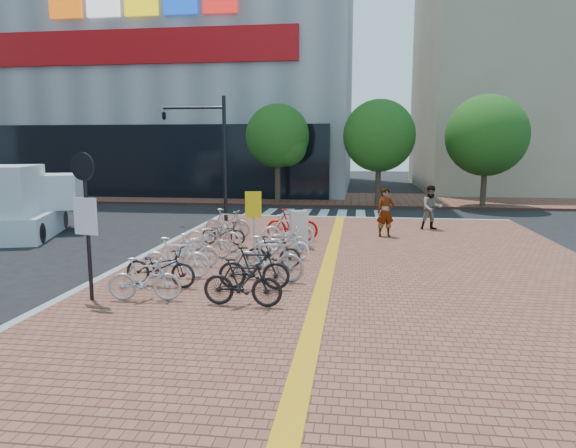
# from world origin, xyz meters

# --- Properties ---
(ground) EXTENTS (120.00, 120.00, 0.00)m
(ground) POSITION_xyz_m (0.00, 0.00, 0.00)
(ground) COLOR black
(ground) RESTS_ON ground
(sidewalk) EXTENTS (14.00, 34.00, 0.15)m
(sidewalk) POSITION_xyz_m (3.00, -5.00, 0.07)
(sidewalk) COLOR brown
(sidewalk) RESTS_ON ground
(tactile_strip) EXTENTS (0.40, 34.00, 0.01)m
(tactile_strip) POSITION_xyz_m (2.00, -5.00, 0.16)
(tactile_strip) COLOR orange
(tactile_strip) RESTS_ON sidewalk
(kerb_north) EXTENTS (14.00, 0.25, 0.15)m
(kerb_north) POSITION_xyz_m (3.00, 12.00, 0.08)
(kerb_north) COLOR gray
(kerb_north) RESTS_ON ground
(far_sidewalk) EXTENTS (70.00, 8.00, 0.15)m
(far_sidewalk) POSITION_xyz_m (0.00, 21.00, 0.07)
(far_sidewalk) COLOR brown
(far_sidewalk) RESTS_ON ground
(department_store) EXTENTS (36.00, 24.27, 28.00)m
(department_store) POSITION_xyz_m (-15.99, 31.95, 13.98)
(department_store) COLOR gray
(department_store) RESTS_ON ground
(building_beige) EXTENTS (20.00, 18.00, 18.00)m
(building_beige) POSITION_xyz_m (18.00, 32.00, 9.00)
(building_beige) COLOR gray
(building_beige) RESTS_ON ground
(crosswalk) EXTENTS (7.50, 4.00, 0.01)m
(crosswalk) POSITION_xyz_m (0.50, 14.00, 0.01)
(crosswalk) COLOR silver
(crosswalk) RESTS_ON ground
(street_trees) EXTENTS (16.20, 4.60, 6.35)m
(street_trees) POSITION_xyz_m (5.04, 17.45, 4.10)
(street_trees) COLOR #38281E
(street_trees) RESTS_ON far_sidewalk
(bike_0) EXTENTS (1.72, 0.68, 1.01)m
(bike_0) POSITION_xyz_m (-1.96, -2.44, 0.65)
(bike_0) COLOR #B0B0B5
(bike_0) RESTS_ON sidewalk
(bike_1) EXTENTS (1.97, 0.90, 1.00)m
(bike_1) POSITION_xyz_m (-2.06, -1.22, 0.65)
(bike_1) COLOR black
(bike_1) RESTS_ON sidewalk
(bike_2) EXTENTS (1.86, 0.63, 1.10)m
(bike_2) POSITION_xyz_m (-1.96, -0.37, 0.70)
(bike_2) COLOR white
(bike_2) RESTS_ON sidewalk
(bike_3) EXTENTS (1.62, 0.51, 0.97)m
(bike_3) POSITION_xyz_m (-1.95, 0.95, 0.63)
(bike_3) COLOR silver
(bike_3) RESTS_ON sidewalk
(bike_4) EXTENTS (1.81, 0.93, 0.91)m
(bike_4) POSITION_xyz_m (-1.94, 2.04, 0.60)
(bike_4) COLOR #A1A2A6
(bike_4) RESTS_ON sidewalk
(bike_5) EXTENTS (2.01, 0.84, 1.03)m
(bike_5) POSITION_xyz_m (-1.95, 3.21, 0.67)
(bike_5) COLOR #BABABF
(bike_5) RESTS_ON sidewalk
(bike_6) EXTENTS (1.66, 0.69, 0.85)m
(bike_6) POSITION_xyz_m (-1.91, 4.33, 0.57)
(bike_6) COLOR black
(bike_6) RESTS_ON sidewalk
(bike_7) EXTENTS (1.92, 0.86, 1.12)m
(bike_7) POSITION_xyz_m (-2.09, 5.65, 0.71)
(bike_7) COLOR #A7A7AC
(bike_7) RESTS_ON sidewalk
(bike_8) EXTENTS (1.80, 0.57, 1.07)m
(bike_8) POSITION_xyz_m (0.34, -2.53, 0.69)
(bike_8) COLOR black
(bike_8) RESTS_ON sidewalk
(bike_9) EXTENTS (1.80, 0.58, 1.07)m
(bike_9) POSITION_xyz_m (0.32, -1.18, 0.68)
(bike_9) COLOR black
(bike_9) RESTS_ON sidewalk
(bike_10) EXTENTS (2.02, 0.88, 1.17)m
(bike_10) POSITION_xyz_m (0.53, -0.32, 0.74)
(bike_10) COLOR #ADACB1
(bike_10) RESTS_ON sidewalk
(bike_11) EXTENTS (1.61, 0.56, 0.95)m
(bike_11) POSITION_xyz_m (0.44, 1.00, 0.63)
(bike_11) COLOR black
(bike_11) RESTS_ON sidewalk
(bike_12) EXTENTS (1.71, 0.60, 0.90)m
(bike_12) POSITION_xyz_m (0.52, 2.21, 0.60)
(bike_12) COLOR white
(bike_12) RESTS_ON sidewalk
(bike_13) EXTENTS (1.68, 0.74, 0.86)m
(bike_13) POSITION_xyz_m (0.42, 3.17, 0.58)
(bike_13) COLOR #B4B5B9
(bike_13) RESTS_ON sidewalk
(bike_14) EXTENTS (1.92, 0.84, 1.12)m
(bike_14) POSITION_xyz_m (0.42, 4.33, 0.71)
(bike_14) COLOR white
(bike_14) RESTS_ON sidewalk
(bike_15) EXTENTS (1.96, 0.63, 1.17)m
(bike_15) POSITION_xyz_m (0.41, 5.52, 0.73)
(bike_15) COLOR #A90F0C
(bike_15) RESTS_ON sidewalk
(pedestrian_a) EXTENTS (0.78, 0.61, 1.88)m
(pedestrian_a) POSITION_xyz_m (3.89, 6.74, 1.09)
(pedestrian_a) COLOR gray
(pedestrian_a) RESTS_ON sidewalk
(pedestrian_b) EXTENTS (0.99, 0.83, 1.84)m
(pedestrian_b) POSITION_xyz_m (5.90, 8.70, 1.07)
(pedestrian_b) COLOR #4C5260
(pedestrian_b) RESTS_ON sidewalk
(utility_box) EXTENTS (0.69, 0.58, 1.29)m
(utility_box) POSITION_xyz_m (0.83, 4.10, 0.79)
(utility_box) COLOR #BCBDC1
(utility_box) RESTS_ON sidewalk
(yellow_sign) EXTENTS (0.54, 0.16, 2.00)m
(yellow_sign) POSITION_xyz_m (-0.60, 3.38, 1.53)
(yellow_sign) COLOR #B7B7BC
(yellow_sign) RESTS_ON sidewalk
(notice_sign) EXTENTS (0.62, 0.21, 3.37)m
(notice_sign) POSITION_xyz_m (-3.21, -2.57, 2.27)
(notice_sign) COLOR black
(notice_sign) RESTS_ON sidewalk
(traffic_light_pole) EXTENTS (3.07, 1.18, 5.72)m
(traffic_light_pole) POSITION_xyz_m (-4.62, 10.00, 4.10)
(traffic_light_pole) COLOR black
(traffic_light_pole) RESTS_ON sidewalk
(box_truck) EXTENTS (3.57, 5.39, 2.88)m
(box_truck) POSITION_xyz_m (-10.43, 5.64, 1.36)
(box_truck) COLOR silver
(box_truck) RESTS_ON ground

